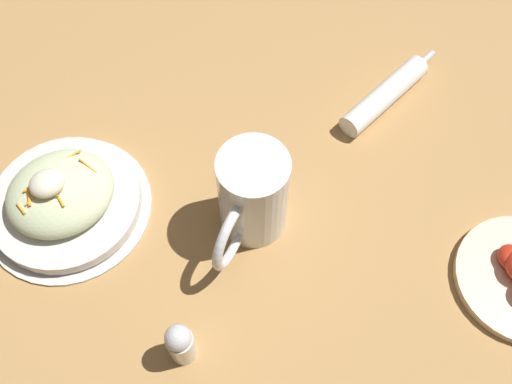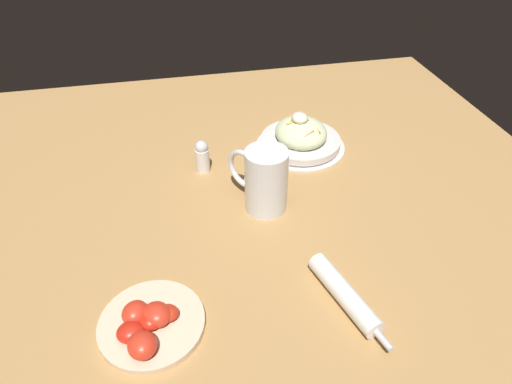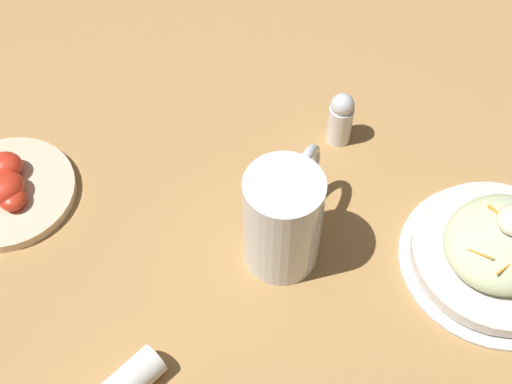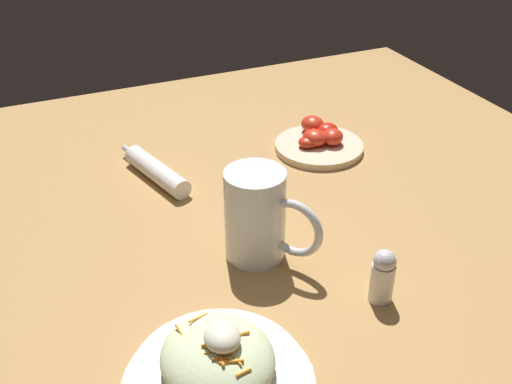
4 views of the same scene
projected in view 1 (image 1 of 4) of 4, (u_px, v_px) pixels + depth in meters
name	position (u px, v px, depth m)	size (l,w,h in m)	color
ground_plane	(260.00, 220.00, 0.78)	(1.43, 1.43, 0.00)	#B2844C
salad_plate	(63.00, 199.00, 0.76)	(0.23, 0.23, 0.09)	silver
beer_mug	(252.00, 199.00, 0.73)	(0.14, 0.11, 0.14)	white
napkin_roll	(385.00, 95.00, 0.86)	(0.20, 0.08, 0.04)	white
salt_shaker	(181.00, 343.00, 0.66)	(0.03, 0.03, 0.08)	white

